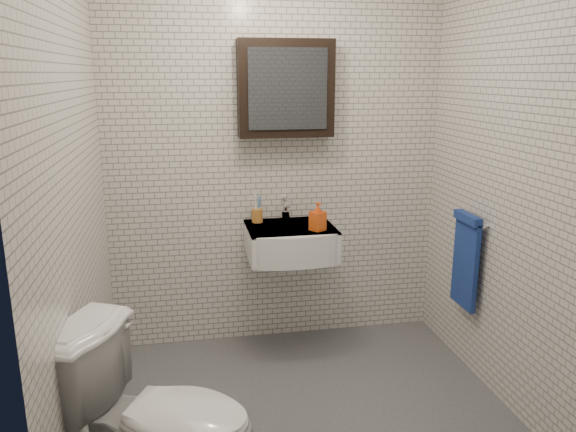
% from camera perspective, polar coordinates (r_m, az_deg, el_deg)
% --- Properties ---
extents(ground, '(2.20, 2.00, 0.01)m').
position_cam_1_polar(ground, '(3.21, 2.07, -19.53)').
color(ground, '#4E5056').
rests_on(ground, ground).
extents(room_shell, '(2.22, 2.02, 2.51)m').
position_cam_1_polar(room_shell, '(2.69, 2.35, 7.30)').
color(room_shell, silver).
rests_on(room_shell, ground).
extents(washbasin, '(0.55, 0.50, 0.20)m').
position_cam_1_polar(washbasin, '(3.55, 0.36, -2.67)').
color(washbasin, white).
rests_on(washbasin, room_shell).
extents(faucet, '(0.06, 0.20, 0.15)m').
position_cam_1_polar(faucet, '(3.70, -0.22, 0.60)').
color(faucet, silver).
rests_on(faucet, washbasin).
extents(mirror_cabinet, '(0.60, 0.15, 0.60)m').
position_cam_1_polar(mirror_cabinet, '(3.59, -0.22, 12.81)').
color(mirror_cabinet, black).
rests_on(mirror_cabinet, room_shell).
extents(towel_rail, '(0.09, 0.30, 0.58)m').
position_cam_1_polar(towel_rail, '(3.54, 17.62, -3.95)').
color(towel_rail, silver).
rests_on(towel_rail, room_shell).
extents(toothbrush_cup, '(0.09, 0.09, 0.20)m').
position_cam_1_polar(toothbrush_cup, '(3.66, -3.15, 0.14)').
color(toothbrush_cup, '#BF792F').
rests_on(toothbrush_cup, washbasin).
extents(soap_bottle, '(0.11, 0.11, 0.18)m').
position_cam_1_polar(soap_bottle, '(3.45, 3.04, -0.05)').
color(soap_bottle, orange).
rests_on(soap_bottle, washbasin).
extents(toilet, '(0.92, 0.75, 0.82)m').
position_cam_1_polar(toilet, '(2.51, -12.96, -19.60)').
color(toilet, white).
rests_on(toilet, ground).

